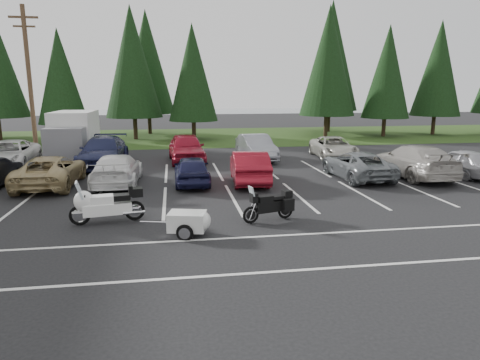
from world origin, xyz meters
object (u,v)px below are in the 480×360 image
(box_truck, at_px, (72,136))
(car_near_2, at_px, (51,171))
(utility_pole, at_px, (30,82))
(car_near_6, at_px, (357,165))
(car_far_2, at_px, (186,148))
(touring_motorcycle, at_px, (107,201))
(car_near_4, at_px, (192,170))
(cargo_trailer, at_px, (187,224))
(car_far_3, at_px, (256,147))
(car_near_8, at_px, (463,162))
(car_far_1, at_px, (103,152))
(car_near_5, at_px, (249,167))
(car_far_0, at_px, (8,155))
(adventure_motorcycle, at_px, (269,203))
(car_far_4, at_px, (333,147))
(car_near_7, at_px, (414,161))
(car_near_3, at_px, (117,170))

(box_truck, xyz_separation_m, car_near_2, (0.74, -7.90, -0.76))
(utility_pole, distance_m, car_near_6, 19.21)
(car_far_2, bearing_deg, touring_motorcycle, -107.22)
(box_truck, distance_m, car_near_4, 11.01)
(car_near_6, relative_size, cargo_trailer, 3.01)
(car_far_3, bearing_deg, utility_pole, 169.21)
(car_near_2, bearing_deg, utility_pole, -69.02)
(box_truck, relative_size, car_near_8, 1.38)
(utility_pole, height_order, car_near_4, utility_pole)
(box_truck, bearing_deg, car_far_1, -52.09)
(car_near_5, relative_size, car_far_1, 0.80)
(car_far_0, bearing_deg, adventure_motorcycle, -47.54)
(car_near_4, relative_size, cargo_trailer, 2.48)
(car_far_0, xyz_separation_m, car_far_1, (5.08, -0.05, 0.06))
(car_near_2, distance_m, car_near_6, 14.31)
(car_near_2, relative_size, adventure_motorcycle, 2.42)
(car_far_4, distance_m, touring_motorcycle, 16.91)
(utility_pole, height_order, car_near_5, utility_pole)
(car_near_2, relative_size, car_far_1, 0.89)
(car_far_4, relative_size, touring_motorcycle, 1.83)
(car_near_7, xyz_separation_m, touring_motorcycle, (-13.99, -5.44, -0.07))
(car_near_5, xyz_separation_m, car_far_2, (-2.70, 6.32, 0.09))
(utility_pole, xyz_separation_m, car_near_8, (22.55, -8.12, -4.01))
(car_far_1, xyz_separation_m, car_far_3, (8.99, 0.88, -0.05))
(car_near_8, bearing_deg, car_near_4, -6.20)
(car_far_2, bearing_deg, car_far_3, -1.40)
(car_near_6, relative_size, car_far_1, 0.84)
(car_near_4, distance_m, car_far_0, 11.30)
(box_truck, xyz_separation_m, car_far_2, (6.98, -2.16, -0.61))
(car_near_4, height_order, car_far_4, car_far_4)
(box_truck, bearing_deg, cargo_trailer, -67.17)
(car_near_2, height_order, car_far_3, car_far_3)
(utility_pole, relative_size, car_near_7, 1.63)
(car_near_8, height_order, cargo_trailer, car_near_8)
(car_far_1, height_order, car_far_3, car_far_1)
(car_near_3, bearing_deg, car_far_2, -118.58)
(car_near_3, bearing_deg, car_near_2, -2.52)
(cargo_trailer, relative_size, adventure_motorcycle, 0.76)
(cargo_trailer, bearing_deg, car_near_6, 53.20)
(car_near_2, bearing_deg, car_far_3, -150.20)
(car_near_3, height_order, car_far_3, car_far_3)
(adventure_motorcycle, bearing_deg, car_near_7, 18.44)
(car_near_2, xyz_separation_m, car_near_5, (8.94, -0.58, 0.05))
(car_far_4, xyz_separation_m, adventure_motorcycle, (-6.98, -12.32, -0.04))
(car_far_2, bearing_deg, box_truck, 159.71)
(car_near_7, bearing_deg, car_far_3, -43.20)
(box_truck, height_order, car_far_4, box_truck)
(touring_motorcycle, distance_m, cargo_trailer, 3.03)
(touring_motorcycle, bearing_deg, adventure_motorcycle, -16.41)
(car_near_7, bearing_deg, car_far_1, -19.05)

